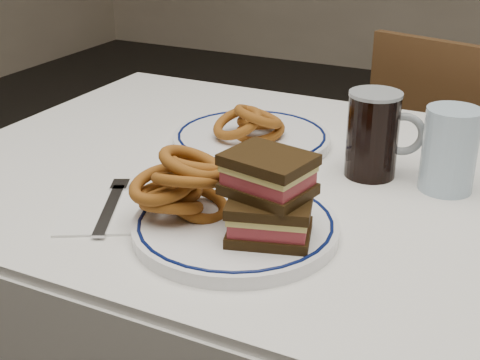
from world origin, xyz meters
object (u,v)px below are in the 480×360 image
at_px(main_plate, 235,226).
at_px(reuben_sandwich, 269,196).
at_px(beer_mug, 374,134).
at_px(chair_far, 448,176).
at_px(far_plate, 252,138).

xyz_separation_m(main_plate, reuben_sandwich, (0.06, -0.01, 0.06)).
bearing_deg(beer_mug, main_plate, -111.62).
bearing_deg(chair_far, beer_mug, -92.07).
height_order(chair_far, far_plate, chair_far).
height_order(chair_far, beer_mug, beer_mug).
bearing_deg(far_plate, main_plate, -68.22).
bearing_deg(reuben_sandwich, main_plate, 166.55).
distance_m(beer_mug, far_plate, 0.25).
distance_m(reuben_sandwich, beer_mug, 0.30).
bearing_deg(far_plate, reuben_sandwich, -61.18).
xyz_separation_m(main_plate, beer_mug, (0.11, 0.28, 0.06)).
distance_m(reuben_sandwich, far_plate, 0.39).
relative_size(chair_far, reuben_sandwich, 6.33).
xyz_separation_m(reuben_sandwich, far_plate, (-0.18, 0.33, -0.06)).
relative_size(main_plate, reuben_sandwich, 2.14).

